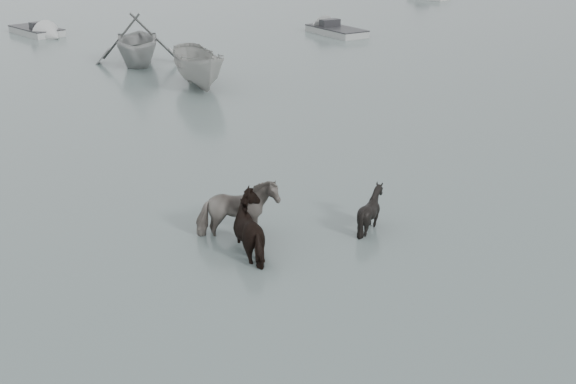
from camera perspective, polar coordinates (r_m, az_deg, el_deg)
The scene contains 8 objects.
ground at distance 16.00m, azimuth 3.76°, elevation -2.74°, with size 140.00×140.00×0.00m, color slate.
pony_pinto at distance 15.35m, azimuth -4.05°, elevation -0.88°, with size 0.79×1.73×1.47m, color black.
pony_dark at distance 14.65m, azimuth -2.38°, elevation -1.89°, with size 1.49×1.28×1.50m, color black.
pony_black at distance 15.79m, azimuth 6.57°, elevation -0.96°, with size 0.91×1.03×1.13m, color black.
rowboat_trail at distance 33.25m, azimuth -11.82°, elevation 11.91°, with size 3.98×4.61×2.43m, color #9A9C9A.
boat_small at distance 28.63m, azimuth -7.06°, elevation 9.90°, with size 1.62×4.32×1.67m, color #A2A29E.
skiff_port at distance 40.66m, azimuth 3.86°, elevation 12.83°, with size 5.28×1.60×0.75m, color #9C9F9C, non-canonical shape.
skiff_mid at distance 42.93m, azimuth -19.28°, elevation 12.17°, with size 5.01×1.60×0.75m, color #A8AAA8, non-canonical shape.
Camera 1 is at (-6.61, -12.99, 6.61)m, focal length 45.00 mm.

